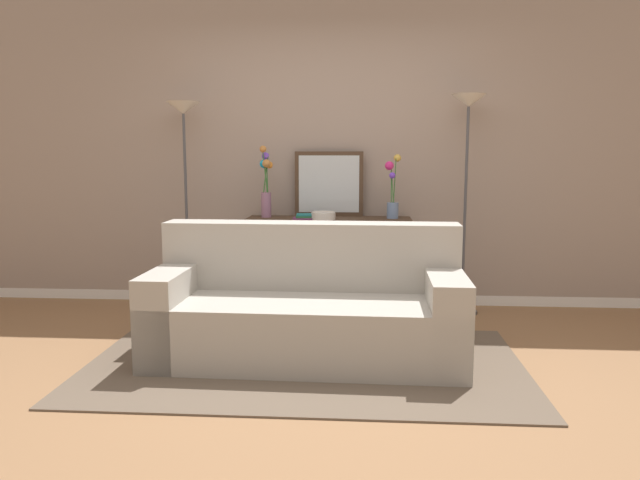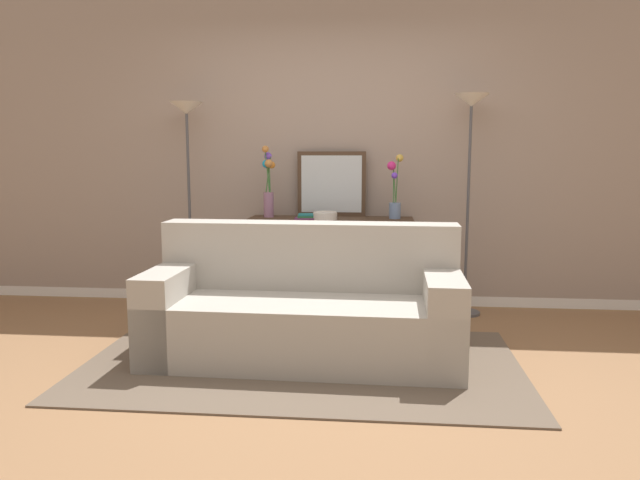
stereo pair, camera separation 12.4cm
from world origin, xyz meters
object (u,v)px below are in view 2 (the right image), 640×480
Objects in this scene: wall_mirror at (331,184)px; vase_short_flowers at (395,193)px; floor_lamp_right at (470,143)px; floor_lamp_left at (188,147)px; vase_tall_flowers at (268,184)px; book_row_under_console at (284,302)px; couch at (305,311)px; book_stack at (307,217)px; console_table at (331,246)px; fruit_bowl at (325,216)px.

vase_short_flowers is (0.55, -0.15, -0.07)m from wall_mirror.
wall_mirror is at bearing 170.95° from floor_lamp_right.
wall_mirror is 1.11× the size of vase_short_flowers.
floor_lamp_left is 2.91× the size of vase_tall_flowers.
wall_mirror is at bearing 8.52° from floor_lamp_left.
wall_mirror is 1.12m from book_row_under_console.
couch is 10.22× the size of book_stack.
console_table is 1.49m from floor_lamp_left.
book_row_under_console is (0.82, 0.02, -1.34)m from floor_lamp_left.
floor_lamp_left is 2.99× the size of wall_mirror.
couch is 10.10× the size of fruit_bowl.
floor_lamp_left is at bearing 133.63° from couch.
fruit_bowl is at bearing -175.01° from floor_lamp_right.
floor_lamp_right is (1.14, -0.02, 0.87)m from console_table.
vase_tall_flowers is (-0.47, 1.26, 0.77)m from couch.
vase_tall_flowers reaches higher than book_row_under_console.
couch reaches higher than fruit_bowl.
floor_lamp_right is at bearing -9.05° from wall_mirror.
floor_lamp_right reaches higher than book_stack.
vase_short_flowers is (-0.60, 0.03, -0.42)m from floor_lamp_right.
console_table is at bearing 178.94° from floor_lamp_right.
wall_mirror is (1.22, 0.18, -0.32)m from floor_lamp_left.
floor_lamp_right is 2.99× the size of vase_tall_flowers.
fruit_bowl is 0.87m from book_row_under_console.
couch is 2.05m from floor_lamp_right.
vase_short_flowers is 2.66× the size of fruit_bowl.
console_table is (0.07, 1.23, 0.25)m from couch.
floor_lamp_left reaches higher than couch.
book_row_under_console is at bearing 179.22° from floor_lamp_right.
fruit_bowl reaches higher than book_stack.
vase_short_flowers is at bearing 8.50° from book_stack.
floor_lamp_right reaches higher than fruit_bowl.
book_stack is (1.04, -0.08, -0.58)m from floor_lamp_left.
console_table is at bearing -0.00° from book_row_under_console.
floor_lamp_left is 1.32m from fruit_bowl.
wall_mirror is 0.98× the size of vase_tall_flowers.
book_stack is (-0.73, -0.11, -0.19)m from vase_short_flowers.
book_stack is (-1.33, -0.08, -0.61)m from floor_lamp_right.
vase_tall_flowers is at bearing 177.14° from console_table.
book_row_under_console is (-0.37, 0.12, -0.78)m from fruit_bowl.
vase_short_flowers is (1.77, 0.03, -0.38)m from floor_lamp_left.
fruit_bowl is (-0.58, -0.13, -0.18)m from vase_short_flowers.
book_row_under_console is (0.13, -0.03, -1.03)m from vase_tall_flowers.
wall_mirror is at bearing 14.18° from vase_tall_flowers.
couch is at bearing -46.37° from floor_lamp_left.
book_row_under_console is at bearing 105.27° from couch.
vase_short_flowers is 0.62m from fruit_bowl.
couch is at bearing -92.62° from wall_mirror.
book_row_under_console is (-1.55, 0.02, -1.38)m from floor_lamp_right.
floor_lamp_right is at bearing 45.02° from couch.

